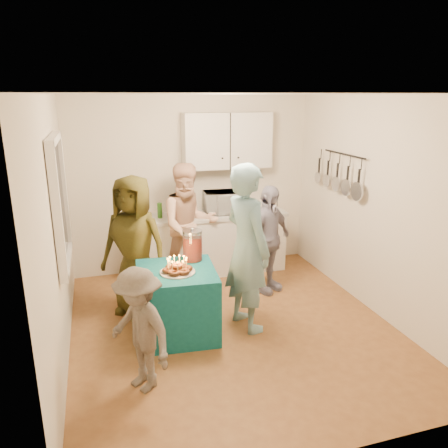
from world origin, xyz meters
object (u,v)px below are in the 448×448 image
object	(u,v)px
man_birthday	(247,248)
woman_back_center	(189,226)
party_table	(177,302)
counter	(211,244)
woman_back_left	(135,245)
child_near_left	(139,330)
punch_jar	(192,246)
woman_back_right	(267,240)
microwave	(224,202)

from	to	relation	value
man_birthday	woman_back_center	world-z (taller)	man_birthday
party_table	woman_back_center	world-z (taller)	woman_back_center
counter	woman_back_left	distance (m)	1.59
party_table	woman_back_left	world-z (taller)	woman_back_left
child_near_left	punch_jar	bearing A→B (deg)	115.20
counter	punch_jar	xyz separation A→B (m)	(-0.59, -1.38, 0.50)
man_birthday	punch_jar	bearing A→B (deg)	46.08
punch_jar	woman_back_center	xyz separation A→B (m)	(0.18, 1.03, -0.07)
party_table	woman_back_left	distance (m)	0.91
party_table	child_near_left	world-z (taller)	child_near_left
punch_jar	child_near_left	bearing A→B (deg)	-123.81
punch_jar	child_near_left	world-z (taller)	child_near_left
woman_back_center	child_near_left	xyz separation A→B (m)	(-0.92, -2.13, -0.28)
party_table	punch_jar	size ratio (longest dim) A/B	2.50
punch_jar	woman_back_left	bearing A→B (deg)	144.77
woman_back_right	child_near_left	distance (m)	2.47
party_table	man_birthday	distance (m)	0.98
microwave	child_near_left	bearing A→B (deg)	-117.40
counter	woman_back_left	world-z (taller)	woman_back_left
counter	woman_back_center	size ratio (longest dim) A/B	1.28
party_table	man_birthday	size ratio (longest dim) A/B	0.45
party_table	punch_jar	xyz separation A→B (m)	(0.24, 0.25, 0.55)
woman_back_center	woman_back_left	bearing A→B (deg)	-148.60
counter	punch_jar	size ratio (longest dim) A/B	6.47
man_birthday	woman_back_left	world-z (taller)	man_birthday
counter	child_near_left	xyz separation A→B (m)	(-1.33, -2.49, 0.16)
counter	child_near_left	world-z (taller)	child_near_left
woman_back_center	child_near_left	distance (m)	2.34
party_table	woman_back_left	xyz separation A→B (m)	(-0.37, 0.68, 0.47)
punch_jar	woman_back_center	distance (m)	1.05
woman_back_right	child_near_left	size ratio (longest dim) A/B	1.25
counter	microwave	xyz separation A→B (m)	(0.20, 0.00, 0.64)
microwave	punch_jar	xyz separation A→B (m)	(-0.79, -1.38, -0.14)
woman_back_right	man_birthday	bearing A→B (deg)	-153.42
child_near_left	party_table	bearing A→B (deg)	118.94
counter	party_table	bearing A→B (deg)	-116.99
microwave	woman_back_left	distance (m)	1.71
counter	woman_back_right	distance (m)	1.08
woman_back_left	woman_back_center	size ratio (longest dim) A/B	0.99
woman_back_center	woman_back_right	size ratio (longest dim) A/B	1.17
woman_back_left	man_birthday	bearing A→B (deg)	0.48
microwave	woman_back_left	xyz separation A→B (m)	(-1.41, -0.95, -0.22)
woman_back_left	party_table	bearing A→B (deg)	-28.49
microwave	child_near_left	world-z (taller)	microwave
counter	man_birthday	xyz separation A→B (m)	(-0.04, -1.70, 0.52)
woman_back_left	woman_back_right	size ratio (longest dim) A/B	1.16
man_birthday	woman_back_right	size ratio (longest dim) A/B	1.30
party_table	woman_back_center	xyz separation A→B (m)	(0.43, 1.28, 0.48)
microwave	woman_back_center	world-z (taller)	woman_back_center
punch_jar	man_birthday	distance (m)	0.63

